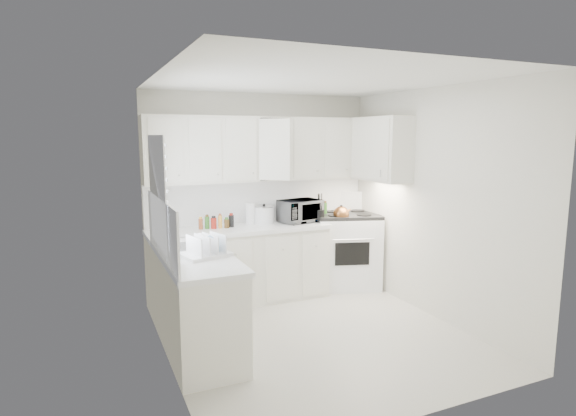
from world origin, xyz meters
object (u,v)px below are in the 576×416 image
microwave (300,209)px  tea_kettle (341,213)px  utensil_crock (320,207)px  dish_rack (205,244)px  stove (346,240)px  rice_cooker (264,214)px

microwave → tea_kettle: bearing=-31.1°
tea_kettle → utensil_crock: utensil_crock is taller
microwave → dish_rack: bearing=-153.4°
stove → rice_cooker: size_ratio=5.15×
utensil_crock → microwave: bearing=155.5°
microwave → dish_rack: 1.99m
rice_cooker → dish_rack: (-1.10, -1.34, -0.01)m
microwave → utensil_crock: utensil_crock is taller
rice_cooker → dish_rack: bearing=-112.9°
microwave → utensil_crock: (0.24, -0.11, 0.02)m
tea_kettle → dish_rack: bearing=-148.2°
tea_kettle → microwave: microwave is taller
tea_kettle → microwave: bearing=165.6°
stove → microwave: microwave is taller
tea_kettle → dish_rack: 2.33m
rice_cooker → microwave: bearing=4.4°
stove → microwave: size_ratio=2.48×
microwave → dish_rack: (-1.56, -1.24, -0.06)m
stove → dish_rack: (-2.26, -1.22, 0.42)m
stove → utensil_crock: size_ratio=3.36×
stove → rice_cooker: 1.24m
stove → utensil_crock: utensil_crock is taller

